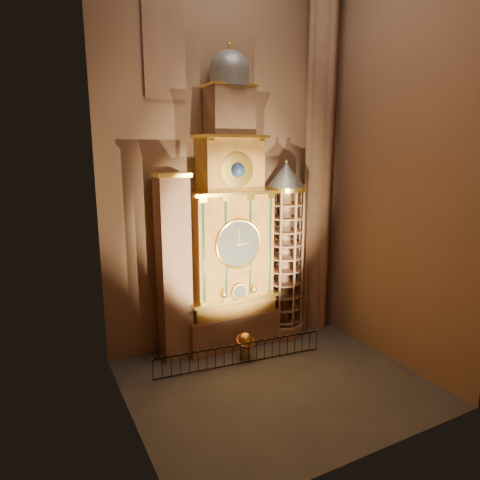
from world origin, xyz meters
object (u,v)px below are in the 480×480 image
portrait_tower (174,267)px  celestial_globe (245,343)px  astronomical_clock (230,234)px  iron_railing (241,354)px  stair_turret (284,252)px

portrait_tower → celestial_globe: 5.76m
astronomical_clock → iron_railing: (-0.69, -2.58, -6.05)m
stair_turret → iron_railing: bearing=-151.1°
celestial_globe → iron_railing: celestial_globe is taller
astronomical_clock → stair_turret: size_ratio=1.55×
astronomical_clock → stair_turret: (3.50, -0.26, -1.41)m
portrait_tower → stair_turret: stair_turret is taller
portrait_tower → stair_turret: size_ratio=0.94×
astronomical_clock → celestial_globe: 6.13m
portrait_tower → astronomical_clock: bearing=-0.3°
stair_turret → celestial_globe: size_ratio=7.24×
astronomical_clock → celestial_globe: bearing=-92.7°
portrait_tower → iron_railing: size_ratio=1.09×
portrait_tower → iron_railing: portrait_tower is taller
portrait_tower → celestial_globe: (3.30, -2.04, -4.26)m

